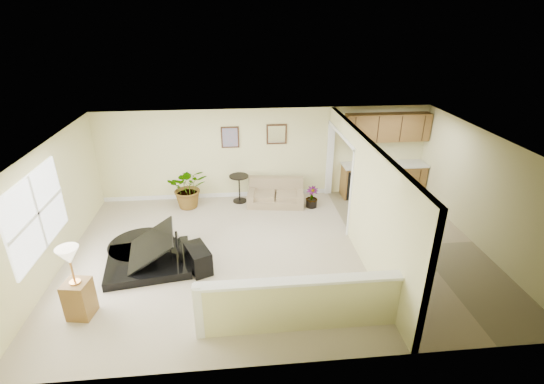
{
  "coord_description": "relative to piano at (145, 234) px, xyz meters",
  "views": [
    {
      "loc": [
        -0.82,
        -7.24,
        4.78
      ],
      "look_at": [
        -0.08,
        0.4,
        1.28
      ],
      "focal_mm": 26.0,
      "sensor_mm": 36.0,
      "label": 1
    }
  ],
  "objects": [
    {
      "name": "floor",
      "position": [
        2.74,
        0.05,
        -0.66
      ],
      "size": [
        9.0,
        9.0,
        0.0
      ],
      "primitive_type": "plane",
      "color": "tan",
      "rests_on": "ground"
    },
    {
      "name": "back_wall",
      "position": [
        2.74,
        3.05,
        0.59
      ],
      "size": [
        9.0,
        0.04,
        2.5
      ],
      "primitive_type": "cube",
      "color": "beige",
      "rests_on": "floor"
    },
    {
      "name": "front_wall",
      "position": [
        2.74,
        -2.95,
        0.59
      ],
      "size": [
        9.0,
        0.04,
        2.5
      ],
      "primitive_type": "cube",
      "color": "beige",
      "rests_on": "floor"
    },
    {
      "name": "left_wall",
      "position": [
        -1.76,
        0.05,
        0.59
      ],
      "size": [
        0.04,
        6.0,
        2.5
      ],
      "primitive_type": "cube",
      "color": "beige",
      "rests_on": "floor"
    },
    {
      "name": "right_wall",
      "position": [
        7.24,
        0.05,
        0.59
      ],
      "size": [
        0.04,
        6.0,
        2.5
      ],
      "primitive_type": "cube",
      "color": "beige",
      "rests_on": "floor"
    },
    {
      "name": "ceiling",
      "position": [
        2.74,
        0.05,
        1.84
      ],
      "size": [
        9.0,
        6.0,
        0.04
      ],
      "primitive_type": "cube",
      "color": "white",
      "rests_on": "back_wall"
    },
    {
      "name": "kitchen_vinyl",
      "position": [
        5.89,
        0.05,
        -0.65
      ],
      "size": [
        2.7,
        6.0,
        0.01
      ],
      "primitive_type": "cube",
      "color": "tan",
      "rests_on": "floor"
    },
    {
      "name": "interior_partition",
      "position": [
        4.54,
        0.31,
        0.56
      ],
      "size": [
        0.18,
        5.99,
        2.5
      ],
      "color": "beige",
      "rests_on": "floor"
    },
    {
      "name": "pony_half_wall",
      "position": [
        2.81,
        -2.25,
        -0.14
      ],
      "size": [
        3.42,
        0.22,
        1.0
      ],
      "color": "beige",
      "rests_on": "floor"
    },
    {
      "name": "left_window",
      "position": [
        -1.75,
        -0.45,
        0.79
      ],
      "size": [
        0.05,
        2.15,
        1.45
      ],
      "primitive_type": "cube",
      "color": "white",
      "rests_on": "left_wall"
    },
    {
      "name": "wall_art_left",
      "position": [
        1.79,
        3.02,
        1.09
      ],
      "size": [
        0.48,
        0.04,
        0.58
      ],
      "color": "#3D2416",
      "rests_on": "back_wall"
    },
    {
      "name": "wall_mirror",
      "position": [
        3.04,
        3.02,
        1.14
      ],
      "size": [
        0.55,
        0.04,
        0.55
      ],
      "color": "#3D2416",
      "rests_on": "back_wall"
    },
    {
      "name": "kitchen_cabinets",
      "position": [
        5.93,
        2.79,
        0.21
      ],
      "size": [
        2.36,
        0.65,
        2.33
      ],
      "color": "brown",
      "rests_on": "floor"
    },
    {
      "name": "piano",
      "position": [
        0.0,
        0.0,
        0.0
      ],
      "size": [
        2.13,
        2.17,
        1.58
      ],
      "rotation": [
        0.0,
        0.0,
        0.15
      ],
      "color": "black",
      "rests_on": "floor"
    },
    {
      "name": "piano_bench",
      "position": [
        1.07,
        -0.39,
        -0.41
      ],
      "size": [
        0.63,
        0.83,
        0.49
      ],
      "primitive_type": "cube",
      "rotation": [
        0.0,
        0.0,
        0.4
      ],
      "color": "black",
      "rests_on": "floor"
    },
    {
      "name": "loveseat",
      "position": [
        2.95,
        2.52,
        -0.33
      ],
      "size": [
        1.62,
        1.05,
        0.86
      ],
      "rotation": [
        0.0,
        0.0,
        -0.14
      ],
      "color": "#997D61",
      "rests_on": "floor"
    },
    {
      "name": "accent_table",
      "position": [
        1.98,
        2.7,
        -0.17
      ],
      "size": [
        0.53,
        0.53,
        0.77
      ],
      "color": "black",
      "rests_on": "floor"
    },
    {
      "name": "palm_plant",
      "position": [
        0.64,
        2.51,
        -0.1
      ],
      "size": [
        1.07,
        0.94,
        1.14
      ],
      "color": "black",
      "rests_on": "floor"
    },
    {
      "name": "small_plant",
      "position": [
        3.9,
        2.18,
        -0.42
      ],
      "size": [
        0.4,
        0.4,
        0.57
      ],
      "color": "black",
      "rests_on": "floor"
    },
    {
      "name": "lamp_stand",
      "position": [
        -0.84,
        -1.56,
        -0.08
      ],
      "size": [
        0.46,
        0.46,
        1.36
      ],
      "color": "brown",
      "rests_on": "floor"
    }
  ]
}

